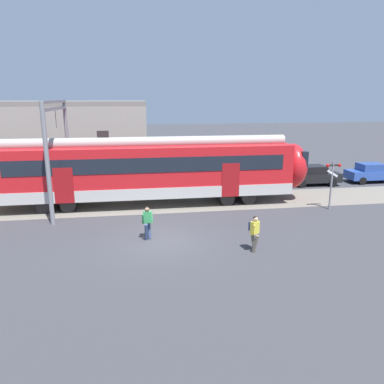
% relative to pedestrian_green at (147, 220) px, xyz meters
% --- Properties ---
extents(ground_plane, '(160.00, 160.00, 0.00)m').
position_rel_pedestrian_green_xyz_m(ground_plane, '(0.56, -0.22, -0.99)').
color(ground_plane, '#38383D').
extents(pedestrian_green, '(0.53, 0.66, 1.67)m').
position_rel_pedestrian_green_xyz_m(pedestrian_green, '(0.00, 0.00, 0.00)').
color(pedestrian_green, navy).
rests_on(pedestrian_green, ground).
extents(pedestrian_yellow, '(0.50, 0.71, 1.67)m').
position_rel_pedestrian_green_xyz_m(pedestrian_yellow, '(4.62, -2.20, 0.00)').
color(pedestrian_yellow, '#6B6051').
rests_on(pedestrian_yellow, ground).
extents(parked_car_black, '(4.04, 1.84, 1.54)m').
position_rel_pedestrian_green_xyz_m(parked_car_black, '(13.27, 9.69, -0.21)').
color(parked_car_black, black).
rests_on(parked_car_black, ground).
extents(parked_car_blue, '(4.01, 1.77, 1.54)m').
position_rel_pedestrian_green_xyz_m(parked_car_blue, '(18.41, 9.94, -0.21)').
color(parked_car_blue, '#284799').
rests_on(parked_car_blue, ground).
extents(catenary_gantry, '(0.24, 6.64, 6.53)m').
position_rel_pedestrian_green_xyz_m(catenary_gantry, '(-5.00, 6.19, 3.32)').
color(catenary_gantry, gray).
rests_on(catenary_gantry, ground).
extents(crossing_signal, '(0.96, 0.22, 3.00)m').
position_rel_pedestrian_green_xyz_m(crossing_signal, '(11.24, 3.32, 1.02)').
color(crossing_signal, gray).
rests_on(crossing_signal, ground).
extents(background_building, '(20.77, 5.00, 9.20)m').
position_rel_pedestrian_green_xyz_m(background_building, '(-9.85, 15.65, 2.22)').
color(background_building, gray).
rests_on(background_building, ground).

